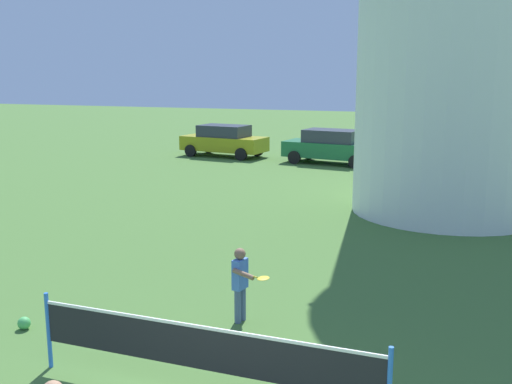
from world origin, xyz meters
TOP-DOWN VIEW (x-y plane):
  - tennis_net at (-0.42, 1.55)m, footprint 4.74×0.06m
  - player_far at (-0.83, 3.94)m, footprint 0.72×0.62m
  - stray_ball at (-4.01, 2.43)m, footprint 0.21×0.21m
  - parked_car_mustard at (-9.11, 22.29)m, footprint 4.39×2.28m
  - parked_car_green at (-3.54, 21.77)m, footprint 4.48×2.35m
  - parked_car_silver at (1.60, 21.60)m, footprint 4.31×2.25m

SIDE VIEW (x-z plane):
  - stray_ball at x=-4.01m, z-range 0.00..0.21m
  - tennis_net at x=-0.42m, z-range 0.13..1.23m
  - player_far at x=-0.83m, z-range 0.08..1.35m
  - parked_car_silver at x=1.60m, z-range 0.03..1.59m
  - parked_car_mustard at x=-9.11m, z-range 0.03..1.59m
  - parked_car_green at x=-3.54m, z-range 0.03..1.59m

